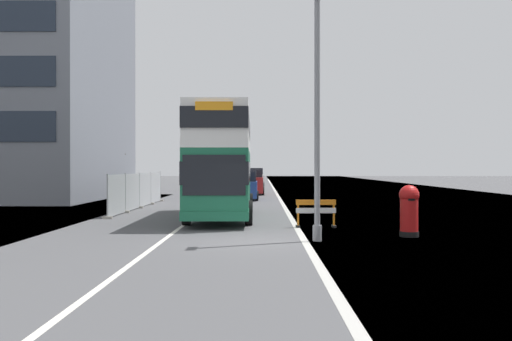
# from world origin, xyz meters

# --- Properties ---
(ground) EXTENTS (140.00, 280.00, 0.10)m
(ground) POSITION_xyz_m (0.52, 0.17, -0.05)
(ground) COLOR #4C4C4F
(double_decker_bus) EXTENTS (2.91, 11.00, 4.91)m
(double_decker_bus) POSITION_xyz_m (-1.46, 8.46, 2.61)
(double_decker_bus) COLOR #196042
(double_decker_bus) RESTS_ON ground
(lamppost_foreground) EXTENTS (0.29, 0.70, 7.91)m
(lamppost_foreground) POSITION_xyz_m (2.11, 0.12, 3.72)
(lamppost_foreground) COLOR gray
(lamppost_foreground) RESTS_ON ground
(red_pillar_postbox) EXTENTS (0.67, 0.67, 1.74)m
(red_pillar_postbox) POSITION_xyz_m (5.32, 1.33, 0.95)
(red_pillar_postbox) COLOR black
(red_pillar_postbox) RESTS_ON ground
(roadworks_barrier) EXTENTS (1.55, 0.49, 1.07)m
(roadworks_barrier) POSITION_xyz_m (2.47, 4.29, 0.66)
(roadworks_barrier) COLOR orange
(roadworks_barrier) RESTS_ON ground
(construction_site_fence) EXTENTS (0.44, 13.80, 2.03)m
(construction_site_fence) POSITION_xyz_m (-6.61, 14.69, 0.97)
(construction_site_fence) COLOR #A8AAAD
(construction_site_fence) RESTS_ON ground
(car_oncoming_near) EXTENTS (2.07, 4.28, 2.07)m
(car_oncoming_near) POSITION_xyz_m (-0.89, 23.28, 0.97)
(car_oncoming_near) COLOR navy
(car_oncoming_near) RESTS_ON ground
(car_receding_mid) EXTENTS (1.94, 4.05, 2.14)m
(car_receding_mid) POSITION_xyz_m (-0.36, 31.38, 1.02)
(car_receding_mid) COLOR maroon
(car_receding_mid) RESTS_ON ground
(car_receding_far) EXTENTS (2.01, 3.90, 2.08)m
(car_receding_far) POSITION_xyz_m (-4.01, 39.24, 0.97)
(car_receding_far) COLOR silver
(car_receding_far) RESTS_ON ground
(car_far_side) EXTENTS (2.05, 3.94, 2.27)m
(car_far_side) POSITION_xyz_m (-0.33, 47.94, 1.06)
(car_far_side) COLOR silver
(car_far_side) RESTS_ON ground
(bare_tree_far_verge_near) EXTENTS (2.56, 2.59, 5.49)m
(bare_tree_far_verge_near) POSITION_xyz_m (-12.24, 30.44, 2.57)
(bare_tree_far_verge_near) COLOR #4C3D2D
(bare_tree_far_verge_near) RESTS_ON ground
(bare_tree_far_verge_mid) EXTENTS (3.36, 2.72, 4.99)m
(bare_tree_far_verge_mid) POSITION_xyz_m (-15.64, 37.66, 2.64)
(bare_tree_far_verge_mid) COLOR #4C3D2D
(bare_tree_far_verge_mid) RESTS_ON ground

